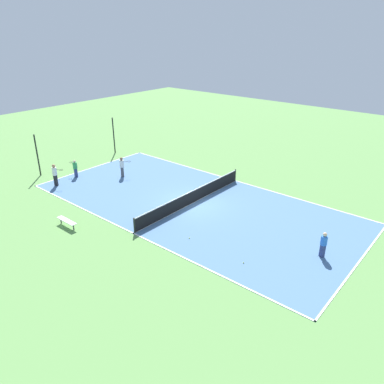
{
  "coord_description": "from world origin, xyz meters",
  "views": [
    {
      "loc": [
        -18.62,
        -15.63,
        11.69
      ],
      "look_at": [
        0.0,
        0.0,
        0.9
      ],
      "focal_mm": 35.0,
      "sensor_mm": 36.0,
      "label": 1
    }
  ],
  "objects_px": {
    "tennis_ball_near_net": "(244,263)",
    "fence_post_back_left": "(37,155)",
    "player_near_white": "(55,173)",
    "fence_post_back_right": "(114,136)",
    "tennis_net": "(192,197)",
    "player_far_white": "(122,166)",
    "tennis_ball_right_alley": "(59,180)",
    "tennis_ball_left_sideline": "(189,238)",
    "bench": "(67,221)",
    "player_far_green": "(75,167)",
    "player_near_blue": "(324,243)"
  },
  "relations": [
    {
      "from": "player_far_white",
      "to": "player_near_white",
      "type": "xyz_separation_m",
      "value": [
        -4.71,
        2.53,
        0.06
      ]
    },
    {
      "from": "bench",
      "to": "player_near_blue",
      "type": "height_order",
      "value": "player_near_blue"
    },
    {
      "from": "player_near_blue",
      "to": "tennis_ball_right_alley",
      "type": "height_order",
      "value": "player_near_blue"
    },
    {
      "from": "bench",
      "to": "tennis_ball_left_sideline",
      "type": "height_order",
      "value": "bench"
    },
    {
      "from": "bench",
      "to": "tennis_ball_near_net",
      "type": "bearing_deg",
      "value": -160.77
    },
    {
      "from": "tennis_ball_near_net",
      "to": "fence_post_back_left",
      "type": "bearing_deg",
      "value": 90.33
    },
    {
      "from": "player_near_blue",
      "to": "fence_post_back_right",
      "type": "distance_m",
      "value": 23.91
    },
    {
      "from": "tennis_net",
      "to": "tennis_ball_near_net",
      "type": "relative_size",
      "value": 163.45
    },
    {
      "from": "player_near_blue",
      "to": "player_near_white",
      "type": "distance_m",
      "value": 20.66
    },
    {
      "from": "fence_post_back_right",
      "to": "tennis_ball_near_net",
      "type": "bearing_deg",
      "value": -111.34
    },
    {
      "from": "player_near_white",
      "to": "player_far_green",
      "type": "bearing_deg",
      "value": 71.39
    },
    {
      "from": "bench",
      "to": "player_far_white",
      "type": "height_order",
      "value": "player_far_white"
    },
    {
      "from": "tennis_ball_right_alley",
      "to": "player_near_blue",
      "type": "bearing_deg",
      "value": -81.79
    },
    {
      "from": "tennis_ball_left_sideline",
      "to": "tennis_ball_right_alley",
      "type": "relative_size",
      "value": 1.0
    },
    {
      "from": "player_far_white",
      "to": "tennis_ball_near_net",
      "type": "distance_m",
      "value": 15.42
    },
    {
      "from": "tennis_net",
      "to": "fence_post_back_left",
      "type": "bearing_deg",
      "value": 106.68
    },
    {
      "from": "player_near_white",
      "to": "tennis_ball_right_alley",
      "type": "distance_m",
      "value": 1.56
    },
    {
      "from": "bench",
      "to": "player_far_green",
      "type": "xyz_separation_m",
      "value": [
        5.38,
        6.95,
        0.48
      ]
    },
    {
      "from": "player_near_blue",
      "to": "tennis_ball_right_alley",
      "type": "xyz_separation_m",
      "value": [
        -3.06,
        21.19,
        -0.82
      ]
    },
    {
      "from": "player_near_white",
      "to": "player_far_white",
      "type": "bearing_deg",
      "value": 31.5
    },
    {
      "from": "player_far_white",
      "to": "tennis_ball_left_sideline",
      "type": "height_order",
      "value": "player_far_white"
    },
    {
      "from": "player_near_blue",
      "to": "fence_post_back_left",
      "type": "height_order",
      "value": "fence_post_back_left"
    },
    {
      "from": "tennis_ball_right_alley",
      "to": "tennis_ball_left_sideline",
      "type": "bearing_deg",
      "value": -90.79
    },
    {
      "from": "tennis_net",
      "to": "fence_post_back_left",
      "type": "height_order",
      "value": "fence_post_back_left"
    },
    {
      "from": "player_near_white",
      "to": "tennis_net",
      "type": "bearing_deg",
      "value": -6.97
    },
    {
      "from": "tennis_net",
      "to": "fence_post_back_right",
      "type": "bearing_deg",
      "value": 73.32
    },
    {
      "from": "tennis_net",
      "to": "player_near_white",
      "type": "distance_m",
      "value": 11.34
    },
    {
      "from": "player_near_blue",
      "to": "bench",
      "type": "bearing_deg",
      "value": 52.18
    },
    {
      "from": "player_far_green",
      "to": "player_far_white",
      "type": "xyz_separation_m",
      "value": [
        2.58,
        -2.97,
        0.14
      ]
    },
    {
      "from": "player_far_green",
      "to": "player_near_blue",
      "type": "relative_size",
      "value": 0.99
    },
    {
      "from": "tennis_ball_right_alley",
      "to": "tennis_net",
      "type": "bearing_deg",
      "value": -72.01
    },
    {
      "from": "fence_post_back_left",
      "to": "tennis_ball_left_sideline",
      "type": "bearing_deg",
      "value": -89.35
    },
    {
      "from": "tennis_ball_left_sideline",
      "to": "player_near_blue",
      "type": "bearing_deg",
      "value": -64.57
    },
    {
      "from": "player_far_white",
      "to": "tennis_ball_near_net",
      "type": "xyz_separation_m",
      "value": [
        -4.18,
        -14.81,
        -0.95
      ]
    },
    {
      "from": "player_near_white",
      "to": "fence_post_back_right",
      "type": "relative_size",
      "value": 0.5
    },
    {
      "from": "bench",
      "to": "player_near_blue",
      "type": "bearing_deg",
      "value": -152.73
    },
    {
      "from": "fence_post_back_right",
      "to": "player_near_white",
      "type": "bearing_deg",
      "value": -159.83
    },
    {
      "from": "bench",
      "to": "tennis_ball_left_sideline",
      "type": "distance_m",
      "value": 7.94
    },
    {
      "from": "tennis_ball_near_net",
      "to": "fence_post_back_left",
      "type": "xyz_separation_m",
      "value": [
        -0.12,
        20.48,
        1.73
      ]
    },
    {
      "from": "player_near_blue",
      "to": "player_far_white",
      "type": "height_order",
      "value": "player_far_white"
    },
    {
      "from": "tennis_ball_near_net",
      "to": "fence_post_back_right",
      "type": "relative_size",
      "value": 0.02
    },
    {
      "from": "player_near_white",
      "to": "tennis_ball_left_sideline",
      "type": "distance_m",
      "value": 13.5
    },
    {
      "from": "player_near_blue",
      "to": "fence_post_back_left",
      "type": "relative_size",
      "value": 0.42
    },
    {
      "from": "bench",
      "to": "player_near_white",
      "type": "bearing_deg",
      "value": -26.52
    },
    {
      "from": "player_far_green",
      "to": "player_near_blue",
      "type": "distance_m",
      "value": 20.8
    },
    {
      "from": "tennis_ball_right_alley",
      "to": "fence_post_back_right",
      "type": "height_order",
      "value": "fence_post_back_right"
    },
    {
      "from": "player_far_white",
      "to": "fence_post_back_left",
      "type": "relative_size",
      "value": 0.48
    },
    {
      "from": "tennis_ball_right_alley",
      "to": "fence_post_back_left",
      "type": "bearing_deg",
      "value": 99.81
    },
    {
      "from": "tennis_net",
      "to": "tennis_ball_right_alley",
      "type": "distance_m",
      "value": 11.9
    },
    {
      "from": "tennis_ball_right_alley",
      "to": "fence_post_back_right",
      "type": "distance_m",
      "value": 8.23
    }
  ]
}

